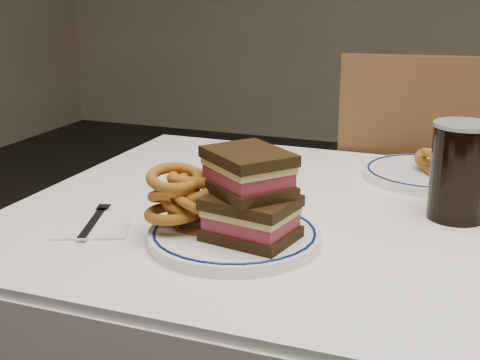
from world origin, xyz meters
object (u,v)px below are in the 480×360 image
(chair_far, at_px, (424,224))
(main_plate, at_px, (234,236))
(beer_mug, at_px, (462,170))
(far_plate, at_px, (428,173))
(reuben_sandwich, at_px, (250,195))

(chair_far, bearing_deg, main_plate, -105.12)
(chair_far, xyz_separation_m, beer_mug, (0.10, -0.55, 0.31))
(beer_mug, relative_size, far_plate, 0.64)
(chair_far, relative_size, far_plate, 3.80)
(reuben_sandwich, bearing_deg, chair_far, 76.97)
(main_plate, relative_size, far_plate, 1.04)
(beer_mug, bearing_deg, main_plate, -143.00)
(chair_far, relative_size, beer_mug, 5.93)
(far_plate, bearing_deg, beer_mug, -71.58)
(reuben_sandwich, xyz_separation_m, far_plate, (0.21, 0.46, -0.07))
(main_plate, xyz_separation_m, reuben_sandwich, (0.03, -0.01, 0.07))
(chair_far, relative_size, main_plate, 3.66)
(main_plate, height_order, beer_mug, beer_mug)
(beer_mug, bearing_deg, far_plate, 108.42)
(chair_far, relative_size, reuben_sandwich, 5.98)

